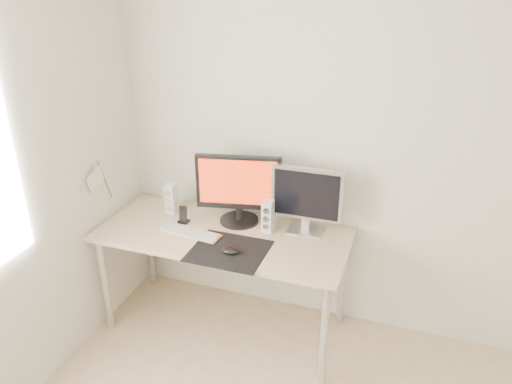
# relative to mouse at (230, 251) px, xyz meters

# --- Properties ---
(wall_back) EXTENTS (3.50, 0.00, 3.50)m
(wall_back) POSITION_rel_mouse_xyz_m (0.79, 0.60, 0.50)
(wall_back) COLOR white
(wall_back) RESTS_ON ground
(mousepad) EXTENTS (0.45, 0.40, 0.00)m
(mousepad) POSITION_rel_mouse_xyz_m (-0.02, 0.03, -0.02)
(mousepad) COLOR black
(mousepad) RESTS_ON desk
(mouse) EXTENTS (0.10, 0.06, 0.04)m
(mouse) POSITION_rel_mouse_xyz_m (0.00, 0.00, 0.00)
(mouse) COLOR black
(mouse) RESTS_ON mousepad
(desk) EXTENTS (1.60, 0.70, 0.73)m
(desk) POSITION_rel_mouse_xyz_m (-0.14, 0.23, -0.10)
(desk) COLOR #D1B587
(desk) RESTS_ON ground
(main_monitor) EXTENTS (0.55, 0.31, 0.47)m
(main_monitor) POSITION_rel_mouse_xyz_m (-0.10, 0.40, 0.23)
(main_monitor) COLOR black
(main_monitor) RESTS_ON desk
(second_monitor) EXTENTS (0.45, 0.16, 0.43)m
(second_monitor) POSITION_rel_mouse_xyz_m (0.35, 0.42, 0.22)
(second_monitor) COLOR silver
(second_monitor) RESTS_ON desk
(speaker_left) EXTENTS (0.07, 0.08, 0.21)m
(speaker_left) POSITION_rel_mouse_xyz_m (-0.58, 0.37, 0.08)
(speaker_left) COLOR white
(speaker_left) RESTS_ON desk
(speaker_right) EXTENTS (0.07, 0.08, 0.21)m
(speaker_right) POSITION_rel_mouse_xyz_m (0.12, 0.35, 0.08)
(speaker_right) COLOR white
(speaker_right) RESTS_ON desk
(keyboard) EXTENTS (0.43, 0.17, 0.02)m
(keyboard) POSITION_rel_mouse_xyz_m (-0.34, 0.15, -0.01)
(keyboard) COLOR silver
(keyboard) RESTS_ON desk
(phone_dock) EXTENTS (0.07, 0.06, 0.12)m
(phone_dock) POSITION_rel_mouse_xyz_m (-0.44, 0.27, 0.01)
(phone_dock) COLOR black
(phone_dock) RESTS_ON desk
(pennant) EXTENTS (0.01, 0.23, 0.29)m
(pennant) POSITION_rel_mouse_xyz_m (-0.93, 0.08, 0.30)
(pennant) COLOR #A57F54
(pennant) RESTS_ON wall_left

